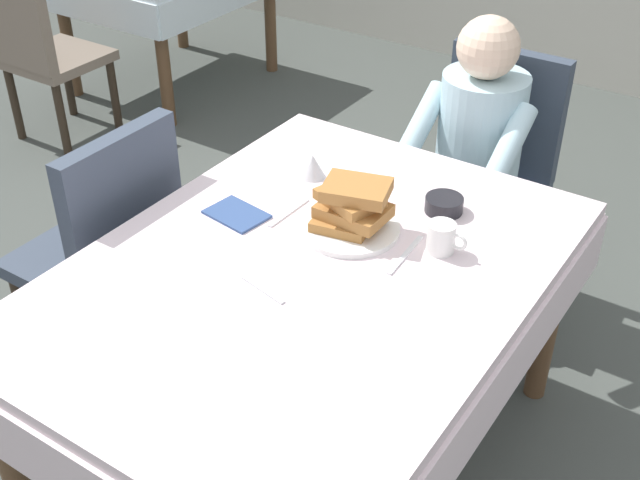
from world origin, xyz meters
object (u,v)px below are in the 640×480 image
spoon_near_edge (263,290)px  chair_left_side (108,242)px  fork_left_of_plate (289,213)px  knife_right_of_plate (405,255)px  diner_person (475,144)px  background_chair_empty (38,45)px  dining_table_main (308,294)px  bowl_butter (444,204)px  plate_breakfast (349,228)px  chair_diner (489,161)px  cup_coffee (442,238)px  syrup_pitcher (313,166)px  breakfast_stack (351,204)px

spoon_near_edge → chair_left_side: bearing=-179.0°
chair_left_side → fork_left_of_plate: 0.64m
fork_left_of_plate → chair_left_side: bearing=109.7°
fork_left_of_plate → knife_right_of_plate: size_ratio=0.90×
diner_person → background_chair_empty: size_ratio=1.20×
knife_right_of_plate → background_chair_empty: background_chair_empty is taller
background_chair_empty → chair_left_side: bearing=-33.6°
dining_table_main → fork_left_of_plate: 0.29m
chair_left_side → knife_right_of_plate: size_ratio=4.65×
knife_right_of_plate → bowl_butter: bearing=-0.1°
plate_breakfast → bowl_butter: size_ratio=2.55×
dining_table_main → chair_diner: bearing=89.2°
plate_breakfast → cup_coffee: cup_coffee is taller
bowl_butter → knife_right_of_plate: bowl_butter is taller
syrup_pitcher → knife_right_of_plate: 0.49m
cup_coffee → fork_left_of_plate: 0.46m
chair_left_side → knife_right_of_plate: chair_left_side is taller
knife_right_of_plate → cup_coffee: bearing=-47.5°
spoon_near_edge → cup_coffee: bearing=66.1°
bowl_butter → spoon_near_edge: (-0.21, -0.59, -0.02)m
cup_coffee → background_chair_empty: 2.72m
plate_breakfast → diner_person: bearing=88.6°
breakfast_stack → knife_right_of_plate: 0.21m
dining_table_main → background_chair_empty: background_chair_empty is taller
breakfast_stack → syrup_pitcher: (-0.25, 0.19, -0.04)m
chair_diner → syrup_pitcher: (-0.27, -0.77, 0.25)m
cup_coffee → background_chair_empty: (-2.60, 0.78, -0.25)m
plate_breakfast → syrup_pitcher: syrup_pitcher is taller
knife_right_of_plate → spoon_near_edge: size_ratio=1.33×
diner_person → plate_breakfast: 0.81m
chair_left_side → breakfast_stack: chair_left_side is taller
chair_left_side → cup_coffee: size_ratio=8.23×
chair_diner → fork_left_of_plate: chair_diner is taller
fork_left_of_plate → background_chair_empty: 2.32m
syrup_pitcher → spoon_near_edge: bearing=-68.0°
chair_diner → cup_coffee: size_ratio=8.23×
dining_table_main → breakfast_stack: breakfast_stack is taller
chair_left_side → bowl_butter: bearing=-64.7°
chair_left_side → cup_coffee: (1.03, 0.26, 0.25)m
plate_breakfast → background_chair_empty: 2.49m
bowl_butter → chair_left_side: bearing=-154.7°
breakfast_stack → syrup_pitcher: size_ratio=2.80×
fork_left_of_plate → cup_coffee: bearing=-79.3°
spoon_near_edge → fork_left_of_plate: bearing=127.4°
chair_left_side → plate_breakfast: (0.77, 0.21, 0.22)m
fork_left_of_plate → background_chair_empty: (-2.15, 0.86, -0.21)m
diner_person → background_chair_empty: (-2.36, 0.03, -0.14)m
syrup_pitcher → fork_left_of_plate: syrup_pitcher is taller
chair_diner → fork_left_of_plate: 1.03m
dining_table_main → spoon_near_edge: bearing=-104.1°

